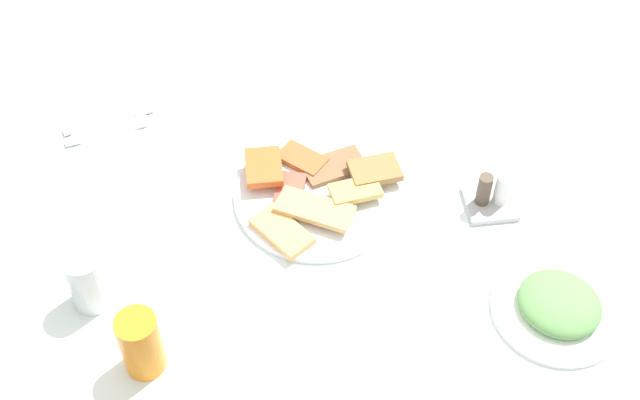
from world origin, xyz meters
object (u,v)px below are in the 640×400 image
at_px(soda_can, 141,344).
at_px(paper_napkin, 108,128).
at_px(dining_table, 322,250).
at_px(pide_platter, 316,192).
at_px(fork, 108,120).
at_px(condiment_caddy, 491,197).
at_px(drinking_glass, 87,280).
at_px(spoon, 106,133).
at_px(salad_plate_greens, 559,306).

relative_size(soda_can, paper_napkin, 1.06).
xyz_separation_m(dining_table, pide_platter, (0.01, -0.05, 0.11)).
relative_size(fork, condiment_caddy, 1.83).
bearing_deg(drinking_glass, spoon, -85.56).
height_order(dining_table, drinking_glass, drinking_glass).
relative_size(pide_platter, spoon, 1.94).
relative_size(pide_platter, condiment_caddy, 3.18).
distance_m(fork, condiment_caddy, 0.77).
distance_m(pide_platter, fork, 0.46).
bearing_deg(spoon, drinking_glass, 74.71).
height_order(drinking_glass, condiment_caddy, drinking_glass).
relative_size(drinking_glass, paper_napkin, 1.01).
distance_m(paper_napkin, fork, 0.02).
bearing_deg(paper_napkin, salad_plate_greens, 150.96).
xyz_separation_m(salad_plate_greens, condiment_caddy, (0.08, -0.23, 0.01)).
bearing_deg(soda_can, spoon, -75.59).
relative_size(spoon, condiment_caddy, 1.64).
bearing_deg(spoon, soda_can, 84.68).
relative_size(salad_plate_greens, fork, 1.23).
relative_size(dining_table, pide_platter, 3.54).
bearing_deg(drinking_glass, paper_napkin, -85.76).
relative_size(drinking_glass, spoon, 0.72).
bearing_deg(fork, drinking_glass, 72.84).
bearing_deg(spoon, pide_platter, 137.76).
xyz_separation_m(soda_can, drinking_glass, (0.10, -0.12, -0.00)).
bearing_deg(paper_napkin, pide_platter, 155.37).
distance_m(drinking_glass, paper_napkin, 0.41).
bearing_deg(salad_plate_greens, soda_can, 7.17).
relative_size(salad_plate_greens, soda_can, 1.82).
bearing_deg(condiment_caddy, dining_table, 4.95).
bearing_deg(pide_platter, spoon, -22.52).
xyz_separation_m(pide_platter, condiment_caddy, (-0.32, 0.03, 0.01)).
xyz_separation_m(dining_table, condiment_caddy, (-0.31, -0.03, 0.12)).
relative_size(fork, spoon, 1.12).
xyz_separation_m(paper_napkin, spoon, (0.00, 0.02, 0.00)).
bearing_deg(dining_table, drinking_glass, 23.19).
distance_m(salad_plate_greens, spoon, 0.92).
height_order(spoon, condiment_caddy, condiment_caddy).
distance_m(soda_can, paper_napkin, 0.55).
bearing_deg(dining_table, spoon, -28.14).
distance_m(salad_plate_greens, soda_can, 0.68).
distance_m(dining_table, fork, 0.50).
height_order(dining_table, soda_can, soda_can).
bearing_deg(fork, paper_napkin, 68.78).
relative_size(pide_platter, salad_plate_greens, 1.41).
height_order(salad_plate_greens, condiment_caddy, condiment_caddy).
height_order(salad_plate_greens, paper_napkin, salad_plate_greens).
xyz_separation_m(salad_plate_greens, soda_can, (0.68, 0.09, 0.04)).
xyz_separation_m(soda_can, spoon, (0.13, -0.52, -0.06)).
xyz_separation_m(drinking_glass, paper_napkin, (0.03, -0.41, -0.06)).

